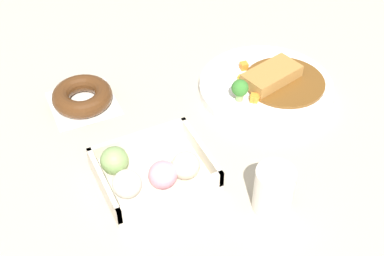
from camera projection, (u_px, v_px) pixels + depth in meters
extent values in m
plane|color=#B2A893|center=(203.00, 129.00, 1.01)|extent=(1.60, 1.60, 0.00)
cylinder|color=white|center=(266.00, 87.00, 1.09)|extent=(0.27, 0.27, 0.02)
cylinder|color=brown|center=(284.00, 82.00, 1.08)|extent=(0.16, 0.16, 0.01)
cube|color=#A87538|center=(272.00, 75.00, 1.07)|extent=(0.13, 0.09, 0.02)
cylinder|color=white|center=(243.00, 81.00, 1.08)|extent=(0.05, 0.05, 0.00)
ellipsoid|color=yellow|center=(243.00, 78.00, 1.08)|extent=(0.02, 0.02, 0.01)
cylinder|color=#8CB766|center=(239.00, 96.00, 1.04)|extent=(0.01, 0.01, 0.02)
sphere|color=#387A2D|center=(240.00, 88.00, 1.03)|extent=(0.03, 0.03, 0.03)
cube|color=orange|center=(244.00, 66.00, 1.11)|extent=(0.02, 0.02, 0.01)
cube|color=orange|center=(254.00, 98.00, 1.04)|extent=(0.02, 0.02, 0.01)
cube|color=orange|center=(255.00, 98.00, 1.04)|extent=(0.02, 0.02, 0.01)
cube|color=beige|center=(155.00, 175.00, 0.92)|extent=(0.18, 0.15, 0.01)
cube|color=beige|center=(104.00, 184.00, 0.88)|extent=(0.01, 0.15, 0.03)
cube|color=beige|center=(201.00, 151.00, 0.93)|extent=(0.01, 0.15, 0.03)
cube|color=beige|center=(171.00, 197.00, 0.86)|extent=(0.18, 0.01, 0.03)
cube|color=beige|center=(138.00, 140.00, 0.95)|extent=(0.18, 0.01, 0.03)
sphere|color=silver|center=(127.00, 184.00, 0.87)|extent=(0.05, 0.05, 0.05)
sphere|color=pink|center=(163.00, 175.00, 0.88)|extent=(0.05, 0.05, 0.05)
sphere|color=#EFE5C6|center=(186.00, 166.00, 0.89)|extent=(0.05, 0.05, 0.05)
sphere|color=#84A860|center=(115.00, 161.00, 0.90)|extent=(0.05, 0.05, 0.05)
cube|color=white|center=(83.00, 103.00, 1.06)|extent=(0.13, 0.13, 0.00)
torus|color=#4C2B14|center=(82.00, 96.00, 1.05)|extent=(0.12, 0.12, 0.03)
cylinder|color=silver|center=(274.00, 190.00, 0.85)|extent=(0.06, 0.06, 0.08)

